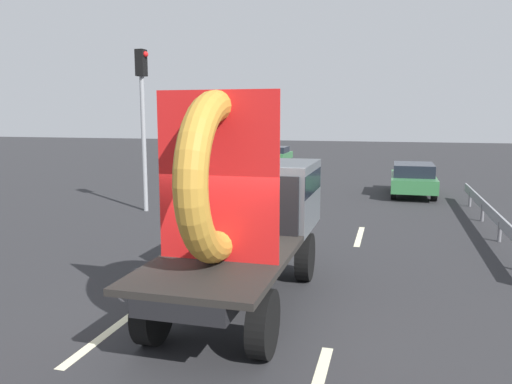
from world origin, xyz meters
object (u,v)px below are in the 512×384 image
(flatbed_truck, at_px, (250,206))
(oncoming_car, at_px, (277,154))
(traffic_light, at_px, (143,107))
(distant_sedan, at_px, (413,178))

(flatbed_truck, distance_m, oncoming_car, 27.00)
(traffic_light, relative_size, oncoming_car, 1.56)
(traffic_light, bearing_deg, distant_sedan, 33.56)
(flatbed_truck, xyz_separation_m, distant_sedan, (3.41, 13.48, -1.00))
(flatbed_truck, distance_m, distant_sedan, 13.94)
(traffic_light, bearing_deg, flatbed_truck, -50.74)
(oncoming_car, bearing_deg, flatbed_truck, -78.36)
(flatbed_truck, relative_size, distant_sedan, 1.34)
(distant_sedan, bearing_deg, traffic_light, -146.44)
(flatbed_truck, distance_m, traffic_light, 9.59)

